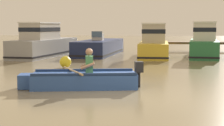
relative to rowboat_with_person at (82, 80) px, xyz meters
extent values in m
plane|color=#7A6B4C|center=(1.28, -0.89, -0.25)|extent=(120.00, 120.00, 0.00)
cylinder|color=#4D3924|center=(2.68, 16.59, 0.35)|extent=(0.24, 0.24, 1.21)
cube|color=#2D519E|center=(0.07, 0.01, -0.03)|extent=(3.25, 1.65, 0.44)
cube|color=#2D519E|center=(-1.63, -0.30, -0.03)|extent=(0.50, 0.67, 0.42)
cube|color=navy|center=(0.16, -0.49, 0.22)|extent=(3.00, 0.63, 0.08)
cube|color=navy|center=(-0.02, 0.51, 0.22)|extent=(3.00, 0.63, 0.08)
cube|color=#3C62B2|center=(0.17, 0.03, 0.15)|extent=(0.46, 1.05, 0.06)
cylinder|color=black|center=(1.69, 0.31, 0.02)|extent=(0.12, 0.12, 0.54)
cube|color=black|center=(1.69, 0.31, 0.37)|extent=(0.29, 0.32, 0.32)
cube|color=#3F7F4C|center=(0.22, 0.04, 0.45)|extent=(0.28, 0.37, 0.52)
sphere|color=#9E7051|center=(0.22, 0.04, 0.83)|extent=(0.22, 0.22, 0.22)
cylinder|color=#9E7051|center=(0.21, -0.19, 0.43)|extent=(0.43, 0.17, 0.23)
cylinder|color=#9E7051|center=(0.13, 0.25, 0.43)|extent=(0.43, 0.17, 0.23)
cylinder|color=tan|center=(-0.30, 0.10, 0.25)|extent=(1.01, 1.79, 0.06)
cube|color=gray|center=(-4.50, 10.94, 0.28)|extent=(2.60, 6.97, 1.06)
cube|color=black|center=(-4.50, 10.94, -0.07)|extent=(2.65, 7.01, 0.10)
cube|color=#B2ADA3|center=(-4.58, 10.33, 1.28)|extent=(1.70, 3.01, 0.95)
cube|color=black|center=(-4.58, 10.33, 1.40)|extent=(1.73, 3.04, 0.24)
cube|color=white|center=(-4.58, 10.33, 1.79)|extent=(1.78, 3.16, 0.08)
cube|color=#19234C|center=(-1.34, 12.58, 0.22)|extent=(2.55, 6.85, 0.94)
cube|color=black|center=(-1.34, 12.58, -0.09)|extent=(2.59, 6.89, 0.10)
cube|color=beige|center=(-1.39, 12.08, 0.91)|extent=(0.73, 0.56, 0.44)
cube|color=slate|center=(-1.41, 11.82, 1.09)|extent=(0.69, 0.10, 0.36)
cube|color=gold|center=(2.17, 11.22, 0.19)|extent=(1.78, 5.23, 0.88)
cube|color=black|center=(2.17, 11.22, -0.10)|extent=(1.82, 5.27, 0.10)
cube|color=#B2ADA3|center=(2.16, 10.76, 1.16)|extent=(1.35, 2.21, 1.07)
cube|color=black|center=(2.16, 10.76, 1.29)|extent=(1.38, 2.24, 0.24)
cube|color=white|center=(2.16, 10.76, 1.74)|extent=(1.41, 2.32, 0.08)
cube|color=#287042|center=(5.16, 11.55, 0.25)|extent=(2.23, 5.59, 1.01)
cube|color=black|center=(5.16, 11.55, -0.07)|extent=(2.27, 5.63, 0.10)
cube|color=silver|center=(5.10, 11.06, 1.27)|extent=(1.49, 2.42, 1.02)
cube|color=black|center=(5.10, 11.06, 1.39)|extent=(1.53, 2.45, 0.24)
cube|color=white|center=(5.10, 11.06, 1.82)|extent=(1.57, 2.54, 0.08)
sphere|color=yellow|center=(-1.75, 5.01, 0.01)|extent=(0.52, 0.52, 0.52)
camera|label=1|loc=(2.10, -10.40, 1.60)|focal=57.12mm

